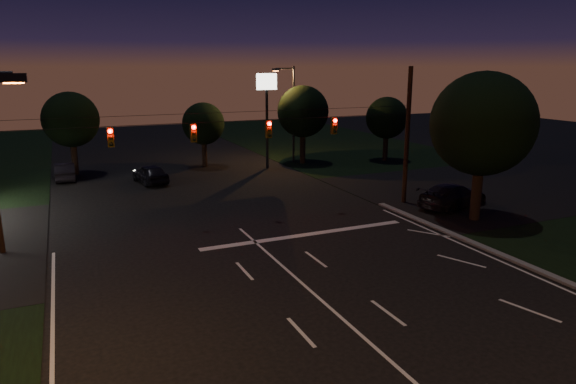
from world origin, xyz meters
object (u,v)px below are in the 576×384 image
car_oncoming_a (150,174)px  car_cross (453,196)px  utility_pole_right (403,203)px  car_oncoming_b (65,171)px  tree_right_near (481,125)px

car_oncoming_a → car_cross: size_ratio=0.82×
utility_pole_right → car_oncoming_b: bearing=140.8°
car_oncoming_a → car_cross: bearing=127.7°
tree_right_near → car_oncoming_b: bearing=135.7°
car_cross → utility_pole_right: bearing=29.1°
car_oncoming_a → car_cross: 22.79m
car_oncoming_b → car_oncoming_a: bearing=147.2°
utility_pole_right → tree_right_near: size_ratio=1.03×
utility_pole_right → car_oncoming_b: 26.92m
car_oncoming_a → car_oncoming_b: 7.33m
utility_pole_right → tree_right_near: (1.53, -4.83, 5.68)m
utility_pole_right → car_oncoming_b: (-20.85, 17.02, 0.70)m
utility_pole_right → car_cross: utility_pole_right is taller
car_oncoming_b → tree_right_near: bearing=135.9°
utility_pole_right → tree_right_near: bearing=-72.5°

